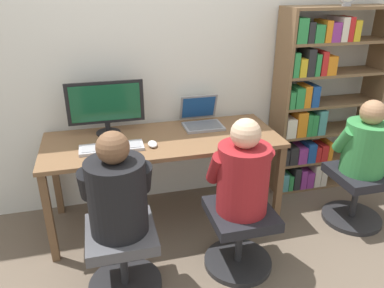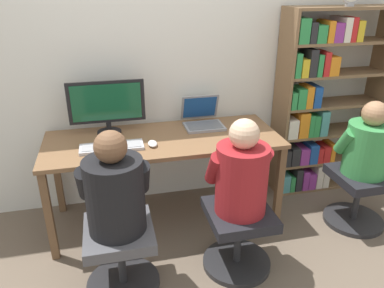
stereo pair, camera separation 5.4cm
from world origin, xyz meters
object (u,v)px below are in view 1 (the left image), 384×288
Objects in this scene: keyboard at (112,148)px; office_chair_left at (123,254)px; desktop_monitor at (106,106)px; person_at_monitor at (117,191)px; person_at_laptop at (243,173)px; bookshelf at (316,105)px; laptop at (202,120)px; office_chair_side at (356,192)px; person_near_shelf at (366,143)px; office_chair_right at (239,233)px.

office_chair_left is (-0.01, -0.57, -0.47)m from keyboard.
person_at_monitor is at bearing -90.02° from desktop_monitor.
bookshelf is at bearing 40.16° from person_at_laptop.
person_at_monitor is at bearing -130.98° from laptop.
office_chair_left and office_chair_side have the same top height.
person_near_shelf reaches higher than office_chair_side.
person_near_shelf is (1.11, -0.58, -0.08)m from laptop.
person_at_monitor is at bearing -179.15° from office_chair_right.
desktop_monitor is 0.76m from laptop.
laptop reaches higher than office_chair_left.
bookshelf reaches higher than desktop_monitor.
bookshelf is (1.78, 0.87, 0.09)m from person_at_monitor.
person_at_laptop is at bearing -166.99° from office_chair_side.
office_chair_side is (1.08, 0.25, -0.45)m from person_at_laptop.
desktop_monitor is 1.96m from person_near_shelf.
desktop_monitor is at bearing 162.04° from office_chair_side.
office_chair_right is at bearing -166.77° from office_chair_side.
office_chair_right is 0.74× the size of person_at_monitor.
person_at_laptop is (-0.00, 0.00, 0.45)m from office_chair_right.
office_chair_left is 0.81× the size of person_near_shelf.
office_chair_left is 1.00× the size of office_chair_side.
keyboard reaches higher than office_chair_side.
laptop is at bearing -0.99° from desktop_monitor.
person_at_monitor reaches higher than person_at_laptop.
laptop is at bearing 49.17° from office_chair_left.
bookshelf is (1.78, 0.87, 0.53)m from office_chair_left.
person_near_shelf is at bearing -83.24° from bookshelf.
person_at_laptop is (0.77, 0.02, 0.45)m from office_chair_left.
office_chair_side is 0.42m from person_near_shelf.
laptop is 1.35m from office_chair_side.
person_near_shelf is at bearing 8.44° from office_chair_left.
desktop_monitor reaches higher than keyboard.
person_at_monitor is at bearing -178.82° from person_at_laptop.
keyboard is 0.78× the size of person_near_shelf.
person_at_laptop is at bearing -47.92° from desktop_monitor.
office_chair_side is at bearing -27.88° from laptop.
person_at_monitor is 1.92m from office_chair_side.
person_at_laptop is at bearing -35.92° from keyboard.
laptop is 1.25m from person_near_shelf.
laptop is 0.84m from person_at_laptop.
laptop is 0.49× the size of person_at_monitor.
laptop is at bearing 21.30° from keyboard.
person_at_laptop is 0.38× the size of bookshelf.
person_near_shelf is (1.84, -0.30, -0.04)m from keyboard.
keyboard reaches higher than office_chair_left.
office_chair_right is at bearing -139.69° from bookshelf.
person_at_monitor is 1.09× the size of person_near_shelf.
desktop_monitor is at bearing 89.98° from person_at_monitor.
office_chair_side is at bearing 8.32° from office_chair_left.
office_chair_left is 2.05m from bookshelf.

